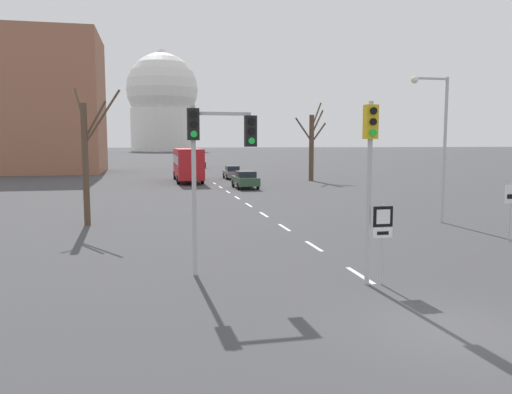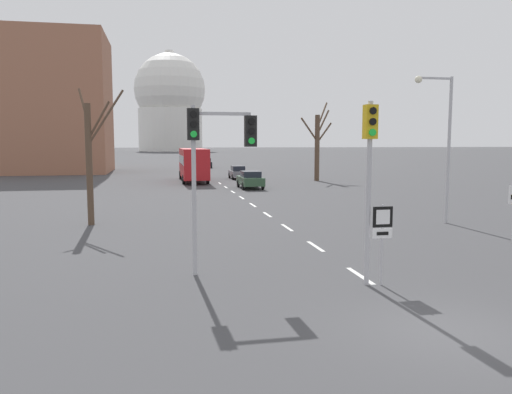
# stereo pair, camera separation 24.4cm
# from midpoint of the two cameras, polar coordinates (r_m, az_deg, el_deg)

# --- Properties ---
(ground_plane) EXTENTS (800.00, 800.00, 0.00)m
(ground_plane) POSITION_cam_midpoint_polar(r_m,az_deg,el_deg) (12.09, 21.43, -14.19)
(ground_plane) COLOR #424244
(lane_stripe_0) EXTENTS (0.16, 2.00, 0.01)m
(lane_stripe_0) POSITION_cam_midpoint_polar(r_m,az_deg,el_deg) (16.08, 12.25, -8.77)
(lane_stripe_0) COLOR silver
(lane_stripe_0) RESTS_ON ground_plane
(lane_stripe_1) EXTENTS (0.16, 2.00, 0.01)m
(lane_stripe_1) POSITION_cam_midpoint_polar(r_m,az_deg,el_deg) (20.18, 7.17, -5.61)
(lane_stripe_1) COLOR silver
(lane_stripe_1) RESTS_ON ground_plane
(lane_stripe_2) EXTENTS (0.16, 2.00, 0.01)m
(lane_stripe_2) POSITION_cam_midpoint_polar(r_m,az_deg,el_deg) (24.41, 3.86, -3.50)
(lane_stripe_2) COLOR silver
(lane_stripe_2) RESTS_ON ground_plane
(lane_stripe_3) EXTENTS (0.16, 2.00, 0.01)m
(lane_stripe_3) POSITION_cam_midpoint_polar(r_m,az_deg,el_deg) (28.73, 1.55, -2.01)
(lane_stripe_3) COLOR silver
(lane_stripe_3) RESTS_ON ground_plane
(lane_stripe_4) EXTENTS (0.16, 2.00, 0.01)m
(lane_stripe_4) POSITION_cam_midpoint_polar(r_m,az_deg,el_deg) (33.09, -0.16, -0.91)
(lane_stripe_4) COLOR silver
(lane_stripe_4) RESTS_ON ground_plane
(lane_stripe_5) EXTENTS (0.16, 2.00, 0.01)m
(lane_stripe_5) POSITION_cam_midpoint_polar(r_m,az_deg,el_deg) (37.49, -1.46, -0.07)
(lane_stripe_5) COLOR silver
(lane_stripe_5) RESTS_ON ground_plane
(lane_stripe_6) EXTENTS (0.16, 2.00, 0.01)m
(lane_stripe_6) POSITION_cam_midpoint_polar(r_m,az_deg,el_deg) (41.91, -2.49, 0.59)
(lane_stripe_6) COLOR silver
(lane_stripe_6) RESTS_ON ground_plane
(lane_stripe_7) EXTENTS (0.16, 2.00, 0.01)m
(lane_stripe_7) POSITION_cam_midpoint_polar(r_m,az_deg,el_deg) (46.35, -3.33, 1.13)
(lane_stripe_7) COLOR silver
(lane_stripe_7) RESTS_ON ground_plane
(lane_stripe_8) EXTENTS (0.16, 2.00, 0.01)m
(lane_stripe_8) POSITION_cam_midpoint_polar(r_m,az_deg,el_deg) (50.79, -4.01, 1.58)
(lane_stripe_8) COLOR silver
(lane_stripe_8) RESTS_ON ground_plane
(traffic_signal_centre_tall) EXTENTS (0.36, 0.34, 5.29)m
(traffic_signal_centre_tall) POSITION_cam_midpoint_polar(r_m,az_deg,el_deg) (14.59, 13.31, 4.30)
(traffic_signal_centre_tall) COLOR #B2B2B7
(traffic_signal_centre_tall) RESTS_ON ground_plane
(traffic_signal_near_left) EXTENTS (2.13, 0.34, 5.26)m
(traffic_signal_near_left) POSITION_cam_midpoint_polar(r_m,az_deg,el_deg) (15.44, -4.44, 5.71)
(traffic_signal_near_left) COLOR #B2B2B7
(traffic_signal_near_left) RESTS_ON ground_plane
(route_sign_post) EXTENTS (0.60, 0.08, 2.36)m
(route_sign_post) POSITION_cam_midpoint_polar(r_m,az_deg,el_deg) (14.87, 14.69, -3.77)
(route_sign_post) COLOR #B2B2B7
(route_sign_post) RESTS_ON ground_plane
(street_lamp_right) EXTENTS (2.07, 0.36, 7.40)m
(street_lamp_right) POSITION_cam_midpoint_polar(r_m,az_deg,el_deg) (27.05, 20.76, 6.85)
(street_lamp_right) COLOR #B2B2B7
(street_lamp_right) RESTS_ON ground_plane
(sedan_near_left) EXTENTS (1.94, 4.42, 1.58)m
(sedan_near_left) POSITION_cam_midpoint_polar(r_m,az_deg,el_deg) (44.92, -0.50, 2.03)
(sedan_near_left) COLOR #2D4C33
(sedan_near_left) RESTS_ON ground_plane
(sedan_near_right) EXTENTS (1.70, 3.99, 1.49)m
(sedan_near_right) POSITION_cam_midpoint_polar(r_m,az_deg,el_deg) (56.78, -1.98, 2.85)
(sedan_near_right) COLOR slate
(sedan_near_right) RESTS_ON ground_plane
(sedan_mid_centre) EXTENTS (1.75, 4.12, 1.61)m
(sedan_mid_centre) POSITION_cam_midpoint_polar(r_m,az_deg,el_deg) (82.27, -5.67, 3.90)
(sedan_mid_centre) COLOR black
(sedan_mid_centre) RESTS_ON ground_plane
(city_bus) EXTENTS (2.66, 10.80, 3.48)m
(city_bus) POSITION_cam_midpoint_polar(r_m,az_deg,el_deg) (53.20, -7.05, 3.96)
(city_bus) COLOR red
(city_bus) RESTS_ON ground_plane
(bare_tree_left_near) EXTENTS (2.38, 1.49, 6.90)m
(bare_tree_left_near) POSITION_cam_midpoint_polar(r_m,az_deg,el_deg) (26.17, -18.16, 4.23)
(bare_tree_left_near) COLOR brown
(bare_tree_left_near) RESTS_ON ground_plane
(bare_tree_right_near) EXTENTS (3.92, 2.93, 8.62)m
(bare_tree_right_near) POSITION_cam_midpoint_polar(r_m,az_deg,el_deg) (54.39, 7.19, 6.09)
(bare_tree_right_near) COLOR brown
(bare_tree_right_near) RESTS_ON ground_plane
(capitol_dome) EXTENTS (33.24, 33.24, 46.95)m
(capitol_dome) POSITION_cam_midpoint_polar(r_m,az_deg,el_deg) (243.19, -9.76, 10.59)
(capitol_dome) COLOR silver
(capitol_dome) RESTS_ON ground_plane
(apartment_block_left) EXTENTS (18.00, 14.00, 18.64)m
(apartment_block_left) POSITION_cam_midpoint_polar(r_m,az_deg,el_deg) (74.99, -23.34, 9.72)
(apartment_block_left) COLOR #9E664C
(apartment_block_left) RESTS_ON ground_plane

